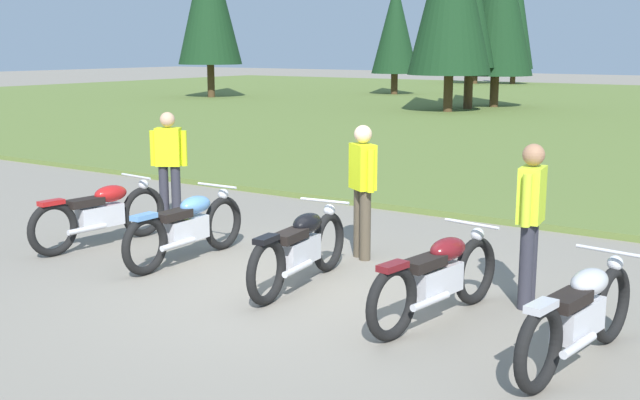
{
  "coord_description": "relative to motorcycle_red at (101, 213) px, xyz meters",
  "views": [
    {
      "loc": [
        4.92,
        -6.66,
        2.61
      ],
      "look_at": [
        0.0,
        0.6,
        0.9
      ],
      "focal_mm": 44.35,
      "sensor_mm": 36.0,
      "label": 1
    }
  ],
  "objects": [
    {
      "name": "motorcycle_maroon",
      "position": [
        4.98,
        -0.16,
        0.0
      ],
      "size": [
        0.62,
        2.09,
        0.88
      ],
      "color": "black",
      "rests_on": "ground"
    },
    {
      "name": "ground_plane",
      "position": [
        3.21,
        -0.17,
        -0.44
      ],
      "size": [
        140.0,
        140.0,
        0.0
      ],
      "primitive_type": "plane",
      "color": "gray"
    },
    {
      "name": "rider_near_row_end",
      "position": [
        3.19,
        1.39,
        0.51
      ],
      "size": [
        0.47,
        0.38,
        1.67
      ],
      "color": "#4C4233",
      "rests_on": "ground"
    },
    {
      "name": "rider_in_hivis_vest",
      "position": [
        -0.17,
        1.45,
        0.51
      ],
      "size": [
        0.48,
        0.38,
        1.67
      ],
      "color": "#2D2D38",
      "rests_on": "ground"
    },
    {
      "name": "forest_treeline",
      "position": [
        -1.95,
        32.14,
        4.29
      ],
      "size": [
        45.08,
        26.53,
        8.98
      ],
      "color": "#47331E",
      "rests_on": "ground"
    },
    {
      "name": "motorcycle_black",
      "position": [
        3.24,
        0.0,
        0.0
      ],
      "size": [
        0.62,
        2.1,
        0.88
      ],
      "color": "black",
      "rests_on": "ground"
    },
    {
      "name": "rider_checking_bike",
      "position": [
        5.55,
        0.74,
        0.51
      ],
      "size": [
        0.27,
        0.55,
        1.67
      ],
      "color": "#2D2D38",
      "rests_on": "ground"
    },
    {
      "name": "motorcycle_red",
      "position": [
        0.0,
        0.0,
        0.0
      ],
      "size": [
        0.62,
        2.1,
        0.88
      ],
      "color": "black",
      "rests_on": "ground"
    },
    {
      "name": "motorcycle_silver",
      "position": [
        6.43,
        -0.5,
        0.0
      ],
      "size": [
        0.62,
        2.1,
        0.88
      ],
      "color": "black",
      "rests_on": "ground"
    },
    {
      "name": "motorcycle_sky_blue",
      "position": [
        1.48,
        0.07,
        0.0
      ],
      "size": [
        0.62,
        2.1,
        0.88
      ],
      "color": "black",
      "rests_on": "ground"
    }
  ]
}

